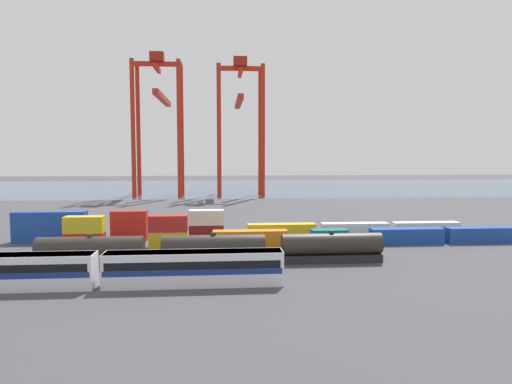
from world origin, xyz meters
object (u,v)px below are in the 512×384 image
Objects in this scene: shipping_container_10 at (130,233)px; gantry_crane_west at (159,111)px; shipping_container_0 at (85,241)px; shipping_container_14 at (282,231)px; passenger_train at (99,269)px; shipping_container_2 at (169,239)px; freight_tank_row at (214,249)px; gantry_crane_central at (240,114)px.

gantry_crane_west reaches higher than shipping_container_10.
shipping_container_14 is at bearing 11.58° from shipping_container_0.
passenger_train is at bearing -85.59° from shipping_container_10.
shipping_container_14 is at bearing 0.00° from shipping_container_10.
shipping_container_2 and shipping_container_10 have the same top height.
shipping_container_0 is 1.00× the size of shipping_container_10.
freight_tank_row is at bearing -122.91° from shipping_container_14.
gantry_crane_west is at bearing 101.05° from freight_tank_row.
freight_tank_row is 21.75m from shipping_container_14.
shipping_container_0 is 0.50× the size of shipping_container_14.
shipping_container_0 is 0.12× the size of gantry_crane_west.
gantry_crane_west is 1.02× the size of gantry_crane_central.
gantry_crane_west reaches higher than shipping_container_14.
shipping_container_14 is 0.24× the size of gantry_crane_west.
shipping_container_0 is 8.70m from shipping_container_10.
shipping_container_2 is 9.96m from shipping_container_10.
gantry_crane_west reaches higher than shipping_container_0.
shipping_container_14 is (26.61, 0.00, 0.00)m from shipping_container_10.
shipping_container_0 is at bearing -107.02° from gantry_crane_central.
shipping_container_14 is at bearing 19.03° from shipping_container_2.
shipping_container_10 is (-14.80, 18.25, -0.77)m from freight_tank_row.
shipping_container_0 is at bearing 180.00° from shipping_container_2.
passenger_train is 6.84× the size of shipping_container_2.
shipping_container_2 is at bearing -41.58° from shipping_container_10.
passenger_train is 6.84× the size of shipping_container_10.
shipping_container_14 is at bearing 57.09° from freight_tank_row.
shipping_container_10 is 0.12× the size of gantry_crane_central.
gantry_crane_central is at bearing -1.83° from gantry_crane_west.
freight_tank_row is at bearing -50.96° from shipping_container_10.
gantry_crane_west reaches higher than gantry_crane_central.
passenger_train reaches higher than shipping_container_14.
passenger_train is 3.42× the size of shipping_container_14.
gantry_crane_central is at bearing 72.98° from shipping_container_0.
shipping_container_10 is at bearing -104.83° from gantry_crane_central.
shipping_container_14 is (11.81, 18.25, -0.77)m from freight_tank_row.
shipping_container_14 is at bearing -69.75° from gantry_crane_west.
passenger_train reaches higher than shipping_container_2.
shipping_container_2 is (13.10, 0.00, 0.00)m from shipping_container_0.
shipping_container_2 and shipping_container_14 have the same top height.
passenger_train is 0.83× the size of gantry_crane_central.
passenger_train is at bearing -100.29° from gantry_crane_central.
shipping_container_10 is (-2.17, 28.13, -0.84)m from passenger_train.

